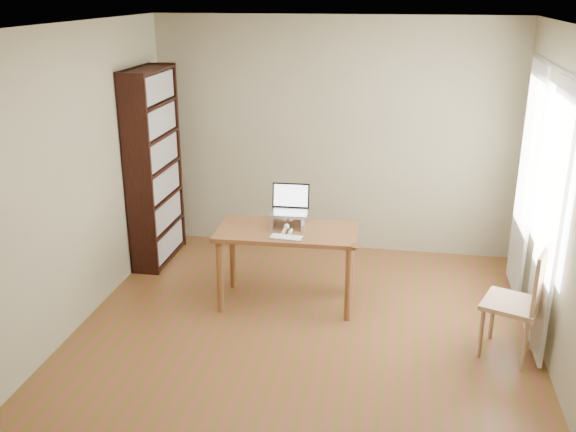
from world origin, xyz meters
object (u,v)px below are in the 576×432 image
object	(u,v)px
bookshelf	(154,167)
laptop	(290,205)
desk	(287,240)
keyboard	(286,238)
chair	(522,297)
cat	(291,219)

from	to	relation	value
bookshelf	laptop	distance (m)	1.73
desk	laptop	xyz separation A→B (m)	(-0.00, 0.14, 0.30)
keyboard	chair	xyz separation A→B (m)	(1.99, -0.36, -0.24)
keyboard	laptop	bearing A→B (deg)	99.47
laptop	keyboard	world-z (taller)	laptop
chair	bookshelf	bearing A→B (deg)	-179.64
laptop	chair	bearing A→B (deg)	-21.62
bookshelf	chair	xyz separation A→B (m)	(3.61, -1.38, -0.53)
bookshelf	chair	world-z (taller)	bookshelf
laptop	bookshelf	bearing A→B (deg)	155.24
keyboard	cat	world-z (taller)	cat
laptop	chair	xyz separation A→B (m)	(2.02, -0.72, -0.42)
cat	chair	distance (m)	2.14
cat	desk	bearing A→B (deg)	-98.15
chair	cat	bearing A→B (deg)	-177.57
bookshelf	keyboard	xyz separation A→B (m)	(1.62, -1.03, -0.29)
desk	laptop	world-z (taller)	laptop
cat	chair	world-z (taller)	chair
desk	chair	xyz separation A→B (m)	(2.02, -0.58, -0.12)
keyboard	cat	distance (m)	0.34
bookshelf	cat	world-z (taller)	bookshelf
cat	chair	size ratio (longest dim) A/B	0.51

